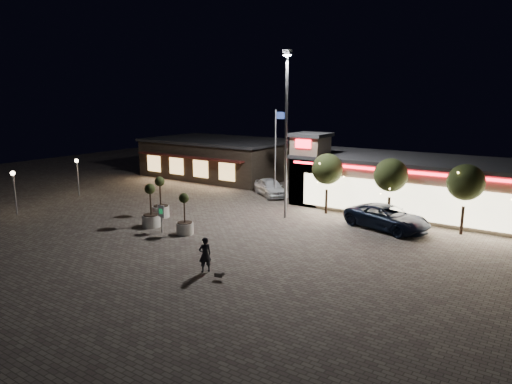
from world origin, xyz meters
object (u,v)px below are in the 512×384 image
Objects in this scene: pickup_truck at (387,217)px; planter_left at (161,205)px; pedestrian at (205,255)px; white_sedan at (270,187)px; planter_mid at (151,214)px; valet_sign at (161,214)px.

planter_left reaches higher than pickup_truck.
pickup_truck is 14.27m from pedestrian.
pedestrian is 0.60× the size of planter_left.
white_sedan is 2.52× the size of pedestrian.
white_sedan is at bearing 75.50° from planter_left.
planter_left reaches higher than pedestrian.
planter_left is 2.66m from planter_mid.
pedestrian is at bearing -26.65° from planter_mid.
planter_mid is 1.63× the size of valet_sign.
planter_left is 4.22m from valet_sign.
pickup_truck is 3.14× the size of valet_sign.
pedestrian is 12.11m from planter_left.
white_sedan is (-12.57, 4.60, -0.02)m from pickup_truck.
white_sedan is 13.53m from planter_mid.
valet_sign is (-12.41, -9.46, 0.50)m from pickup_truck.
valet_sign is at bearing -88.13° from pedestrian.
white_sedan is 1.51× the size of planter_left.
pedestrian is (-5.35, -13.23, 0.11)m from pickup_truck.
planter_left is (-2.89, -11.17, 0.16)m from white_sedan.
pickup_truck is 1.90× the size of planter_left.
planter_mid reaches higher than pickup_truck.
pickup_truck is at bearing 37.33° from valet_sign.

